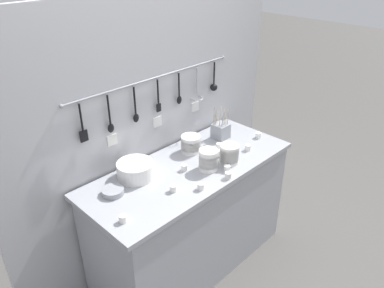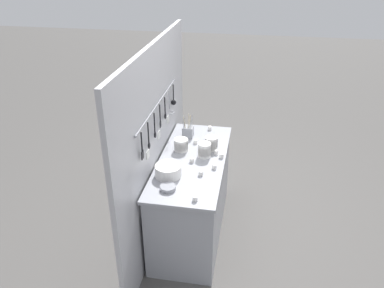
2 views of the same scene
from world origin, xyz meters
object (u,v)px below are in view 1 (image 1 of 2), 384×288
object	(u,v)px
cup_back_left	(201,186)
cup_back_right	(184,168)
cup_front_right	(173,188)
cup_beside_plates	(248,148)
cup_mid_row	(219,146)
plate_stack	(135,170)
cup_front_left	(123,219)
bowl_stack_short_front	(191,144)
cup_edge_near	(221,153)
cup_by_caddy	(228,175)
bowl_stack_back_corner	(208,160)
steel_mixing_bowl	(113,191)
cup_centre	(258,135)
cup_edge_far	(227,168)
cutlery_caddy	(221,131)
bowl_stack_nested_right	(229,154)

from	to	relation	value
cup_back_left	cup_back_right	world-z (taller)	same
cup_front_right	cup_beside_plates	size ratio (longest dim) A/B	1.00
cup_mid_row	cup_back_left	bearing A→B (deg)	-151.34
plate_stack	cup_front_left	bearing A→B (deg)	-137.23
bowl_stack_short_front	cup_edge_near	xyz separation A→B (m)	(0.10, -0.19, -0.04)
cup_by_caddy	bowl_stack_back_corner	bearing A→B (deg)	92.43
steel_mixing_bowl	cup_centre	bearing A→B (deg)	-9.10
plate_stack	cup_edge_far	world-z (taller)	plate_stack
cup_back_left	cup_edge_near	size ratio (longest dim) A/B	1.00
cup_back_right	cup_by_caddy	distance (m)	0.29
bowl_stack_back_corner	cutlery_caddy	distance (m)	0.46
bowl_stack_back_corner	bowl_stack_short_front	xyz separation A→B (m)	(0.09, 0.25, -0.01)
cutlery_caddy	cup_front_right	xyz separation A→B (m)	(-0.73, -0.25, -0.04)
cup_front_left	cup_edge_near	xyz separation A→B (m)	(0.90, 0.08, 0.00)
cup_back_right	cup_beside_plates	size ratio (longest dim) A/B	1.00
bowl_stack_short_front	cup_back_left	bearing A→B (deg)	-128.02
bowl_stack_short_front	cutlery_caddy	bearing A→B (deg)	-2.21
bowl_stack_short_front	cup_centre	size ratio (longest dim) A/B	3.30
cup_edge_near	bowl_stack_nested_right	bearing A→B (deg)	-106.83
cup_back_left	bowl_stack_nested_right	bearing A→B (deg)	12.00
cup_edge_far	cup_mid_row	bearing A→B (deg)	50.94
bowl_stack_back_corner	cup_back_right	distance (m)	0.17
cup_back_right	cup_beside_plates	world-z (taller)	same
bowl_stack_short_front	steel_mixing_bowl	world-z (taller)	bowl_stack_short_front
steel_mixing_bowl	cup_front_left	size ratio (longest dim) A/B	3.17
bowl_stack_short_front	bowl_stack_back_corner	bearing A→B (deg)	-109.24
bowl_stack_nested_right	cup_edge_near	xyz separation A→B (m)	(0.03, 0.10, -0.05)
plate_stack	cup_beside_plates	bearing A→B (deg)	-20.83
cup_back_right	cup_edge_near	xyz separation A→B (m)	(0.31, -0.05, 0.00)
cutlery_caddy	plate_stack	bearing A→B (deg)	177.86
bowl_stack_nested_right	cup_back_left	world-z (taller)	bowl_stack_nested_right
cup_front_left	cup_edge_far	bearing A→B (deg)	-5.59
cup_front_right	cup_back_right	distance (m)	0.24
bowl_stack_back_corner	cup_beside_plates	xyz separation A→B (m)	(0.39, -0.03, -0.05)
bowl_stack_short_front	cutlery_caddy	world-z (taller)	cutlery_caddy
cup_edge_near	cup_edge_far	bearing A→B (deg)	-127.82
cup_edge_far	cup_by_caddy	world-z (taller)	same
cup_front_right	cup_edge_near	xyz separation A→B (m)	(0.52, 0.07, 0.00)
steel_mixing_bowl	cup_front_right	distance (m)	0.36
cup_beside_plates	bowl_stack_back_corner	bearing A→B (deg)	175.17
cup_front_left	bowl_stack_back_corner	bearing A→B (deg)	2.36
cup_edge_near	plate_stack	bearing A→B (deg)	160.11
cup_edge_far	cup_by_caddy	bearing A→B (deg)	-135.62
bowl_stack_nested_right	cup_front_right	distance (m)	0.49
cup_edge_far	bowl_stack_nested_right	bearing A→B (deg)	33.04
bowl_stack_back_corner	steel_mixing_bowl	size ratio (longest dim) A/B	1.07
cup_mid_row	cup_by_caddy	bearing A→B (deg)	-130.47
bowl_stack_short_front	cup_edge_near	distance (m)	0.22
cup_edge_far	cup_mid_row	distance (m)	0.30
bowl_stack_nested_right	cup_front_left	size ratio (longest dim) A/B	3.18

